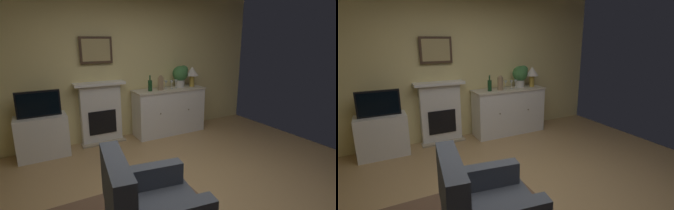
% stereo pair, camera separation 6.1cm
% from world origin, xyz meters
% --- Properties ---
extents(ground_plane, '(5.94, 4.81, 0.10)m').
position_xyz_m(ground_plane, '(0.00, 0.00, -0.05)').
color(ground_plane, tan).
rests_on(ground_plane, ground).
extents(wall_rear, '(5.94, 0.06, 2.69)m').
position_xyz_m(wall_rear, '(0.00, 2.37, 1.35)').
color(wall_rear, '#EAD68C').
rests_on(wall_rear, ground_plane).
extents(fireplace_unit, '(0.87, 0.30, 1.10)m').
position_xyz_m(fireplace_unit, '(-0.40, 2.25, 0.55)').
color(fireplace_unit, white).
rests_on(fireplace_unit, ground_plane).
extents(framed_picture, '(0.55, 0.04, 0.45)m').
position_xyz_m(framed_picture, '(-0.40, 2.29, 1.64)').
color(framed_picture, '#473323').
extents(sideboard_cabinet, '(1.42, 0.49, 0.89)m').
position_xyz_m(sideboard_cabinet, '(0.90, 2.07, 0.45)').
color(sideboard_cabinet, white).
rests_on(sideboard_cabinet, ground_plane).
extents(table_lamp, '(0.26, 0.26, 0.40)m').
position_xyz_m(table_lamp, '(1.42, 2.07, 1.17)').
color(table_lamp, '#B79338').
rests_on(table_lamp, sideboard_cabinet).
extents(wine_bottle, '(0.08, 0.08, 0.29)m').
position_xyz_m(wine_bottle, '(0.48, 2.04, 1.00)').
color(wine_bottle, '#193F1E').
rests_on(wine_bottle, sideboard_cabinet).
extents(wine_glass_left, '(0.07, 0.07, 0.16)m').
position_xyz_m(wine_glass_left, '(0.83, 2.07, 1.01)').
color(wine_glass_left, silver).
rests_on(wine_glass_left, sideboard_cabinet).
extents(wine_glass_center, '(0.07, 0.07, 0.16)m').
position_xyz_m(wine_glass_center, '(0.94, 2.04, 1.01)').
color(wine_glass_center, silver).
rests_on(wine_glass_center, sideboard_cabinet).
extents(wine_glass_right, '(0.07, 0.07, 0.16)m').
position_xyz_m(wine_glass_right, '(1.05, 2.07, 1.01)').
color(wine_glass_right, silver).
rests_on(wine_glass_right, sideboard_cabinet).
extents(vase_decorative, '(0.11, 0.11, 0.28)m').
position_xyz_m(vase_decorative, '(0.69, 2.02, 1.03)').
color(vase_decorative, '#9E7F5B').
rests_on(vase_decorative, sideboard_cabinet).
extents(tv_cabinet, '(0.75, 0.42, 0.67)m').
position_xyz_m(tv_cabinet, '(-1.37, 2.08, 0.33)').
color(tv_cabinet, white).
rests_on(tv_cabinet, ground_plane).
extents(tv_set, '(0.62, 0.07, 0.40)m').
position_xyz_m(tv_set, '(-1.37, 2.06, 0.87)').
color(tv_set, black).
rests_on(tv_set, tv_cabinet).
extents(potted_plant_small, '(0.30, 0.30, 0.43)m').
position_xyz_m(potted_plant_small, '(1.18, 2.11, 1.15)').
color(potted_plant_small, beige).
rests_on(potted_plant_small, sideboard_cabinet).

